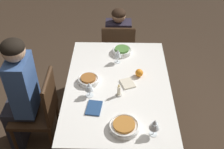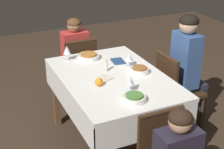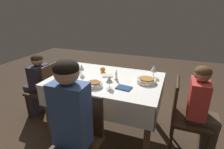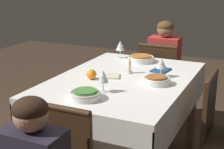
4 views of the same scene
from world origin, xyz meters
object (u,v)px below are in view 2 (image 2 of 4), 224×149
Objects in this scene: bowl_west at (134,98)px; dining_table at (113,86)px; person_child_red at (74,55)px; napkin_red_folded at (118,61)px; chair_east at (79,68)px; wine_glass_south at (129,57)px; chair_south at (175,88)px; person_adult_denim at (188,66)px; candle_centerpiece at (106,67)px; wine_glass_west at (130,81)px; bowl_east at (89,56)px; napkin_spare_side at (105,78)px; bowl_south at (140,70)px; orange_fruit at (99,82)px; wine_glass_east at (67,50)px.

dining_table is at bearing -4.23° from bowl_west.
person_child_red reaches higher than napkin_red_folded.
wine_glass_south is (-0.81, -0.24, 0.39)m from chair_east.
chair_south reaches higher than bowl_west.
person_adult_denim is 10.21× the size of candle_centerpiece.
wine_glass_west is at bearing 112.95° from person_adult_denim.
bowl_east is 0.50m from napkin_spare_side.
wine_glass_south reaches higher than chair_east.
napkin_spare_side is (-0.30, 0.27, -0.00)m from napkin_red_folded.
bowl_west is at bearing 163.69° from napkin_red_folded.
chair_south reaches higher than bowl_east.
wine_glass_south reaches higher than bowl_south.
bowl_south is at bearing 96.27° from person_adult_denim.
person_adult_denim reaches higher than chair_east.
chair_east is 0.69× the size of person_adult_denim.
wine_glass_west is 0.34m from napkin_spare_side.
napkin_red_folded is at bearing 12.62° from bowl_south.
bowl_east is 0.63m from orange_fruit.
dining_table is 0.76m from chair_south.
chair_east is 0.75m from napkin_red_folded.
bowl_south and bowl_east have the same top height.
wine_glass_east is (0.40, 0.50, 0.01)m from wine_glass_south.
chair_east is at bearing -4.63° from napkin_spare_side.
bowl_south is (-0.03, -0.26, 0.13)m from dining_table.
chair_south is 0.69× the size of person_adult_denim.
orange_fruit is (-0.26, 0.43, -0.06)m from wine_glass_south.
wine_glass_south is 0.81× the size of napkin_red_folded.
bowl_west is 1.58× the size of candle_centerpiece.
wine_glass_south reaches higher than bowl_west.
chair_east is 12.06× the size of orange_fruit.
bowl_south is 0.82× the size of bowl_east.
dining_table is 0.26m from orange_fruit.
wine_glass_west is at bearing 116.90° from chair_south.
bowl_west is 0.97m from bowl_east.
bowl_west and bowl_east have the same top height.
wine_glass_west reaches higher than dining_table.
person_adult_denim is 0.67m from wine_glass_south.
bowl_south is (-0.98, -0.27, 0.32)m from chair_east.
candle_centerpiece reaches higher than chair_east.
napkin_red_folded is at bearing -33.47° from dining_table.
candle_centerpiece reaches higher than bowl_south.
bowl_south is (-1.13, -0.27, 0.22)m from person_child_red.
bowl_south is 1.52× the size of candle_centerpiece.
wine_glass_west reaches higher than bowl_south.
wine_glass_south reaches higher than dining_table.
bowl_south is 0.40m from wine_glass_west.
chair_east is 5.56× the size of wine_glass_east.
person_adult_denim reaches higher than napkin_spare_side.
wine_glass_south is at bearing 8.17° from bowl_south.
bowl_east is at bearing 3.60° from wine_glass_west.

